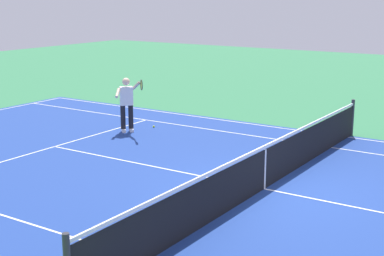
% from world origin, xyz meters
% --- Properties ---
extents(ground_plane, '(60.00, 60.00, 0.00)m').
position_xyz_m(ground_plane, '(0.00, 0.00, 0.00)').
color(ground_plane, '#2D7247').
extents(court_slab, '(24.20, 11.40, 0.00)m').
position_xyz_m(court_slab, '(0.00, 0.00, 0.00)').
color(court_slab, navy).
rests_on(court_slab, ground_plane).
extents(court_line_markings, '(23.85, 11.05, 0.01)m').
position_xyz_m(court_line_markings, '(0.00, 0.00, 0.00)').
color(court_line_markings, white).
rests_on(court_line_markings, ground_plane).
extents(tennis_net, '(0.10, 11.70, 1.08)m').
position_xyz_m(tennis_net, '(0.00, 0.00, 0.49)').
color(tennis_net, '#2D2D33').
rests_on(tennis_net, ground_plane).
extents(tennis_player_near, '(1.15, 0.75, 1.70)m').
position_xyz_m(tennis_player_near, '(5.87, -2.50, 0.93)').
color(tennis_player_near, black).
rests_on(tennis_player_near, ground_plane).
extents(tennis_ball, '(0.07, 0.07, 0.07)m').
position_xyz_m(tennis_ball, '(5.52, -3.36, 0.03)').
color(tennis_ball, '#CCE01E').
rests_on(tennis_ball, ground_plane).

